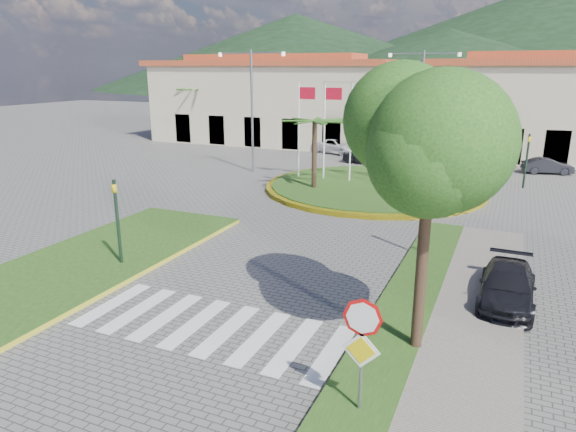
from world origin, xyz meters
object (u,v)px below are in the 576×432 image
at_px(roundabout_island, 374,187).
at_px(car_dark_b, 548,166).
at_px(stop_sign, 362,339).
at_px(white_van, 337,146).
at_px(car_dark_a, 364,156).
at_px(car_side_right, 507,286).
at_px(deciduous_tree, 431,147).

xyz_separation_m(roundabout_island, car_dark_b, (9.46, 9.30, 0.35)).
bearing_deg(stop_sign, white_van, 109.28).
height_order(car_dark_a, car_dark_b, car_dark_a).
xyz_separation_m(stop_sign, white_van, (-11.10, 31.72, -1.20)).
distance_m(car_dark_a, car_side_right, 23.52).
bearing_deg(stop_sign, roundabout_island, 103.73).
height_order(deciduous_tree, car_dark_a, deciduous_tree).
xyz_separation_m(stop_sign, car_side_right, (2.60, 6.92, -1.23)).
bearing_deg(car_side_right, deciduous_tree, -116.47).
bearing_deg(car_dark_a, roundabout_island, -152.37).
xyz_separation_m(deciduous_tree, white_van, (-11.70, 28.68, -4.58)).
bearing_deg(deciduous_tree, stop_sign, -101.18).
height_order(car_dark_a, car_side_right, car_side_right).
bearing_deg(roundabout_island, stop_sign, -76.27).
height_order(roundabout_island, white_van, roundabout_island).
relative_size(stop_sign, deciduous_tree, 0.39).
height_order(stop_sign, car_dark_a, stop_sign).
distance_m(white_van, car_dark_a, 4.97).
relative_size(stop_sign, white_van, 0.62).
xyz_separation_m(roundabout_island, deciduous_tree, (5.50, -17.00, 5.00)).
relative_size(deciduous_tree, car_side_right, 1.76).
height_order(stop_sign, car_dark_b, stop_sign).
bearing_deg(car_dark_b, car_dark_a, 81.98).
bearing_deg(deciduous_tree, white_van, 112.19).
bearing_deg(white_van, stop_sign, -142.34).
xyz_separation_m(car_dark_a, car_side_right, (10.36, -21.12, 0.03)).
relative_size(car_dark_b, car_side_right, 0.83).
bearing_deg(car_side_right, car_dark_a, 116.91).
xyz_separation_m(deciduous_tree, car_side_right, (2.00, 3.88, -4.62)).
xyz_separation_m(deciduous_tree, car_dark_b, (3.97, 26.30, -4.65)).
height_order(roundabout_island, car_side_right, roundabout_island).
bearing_deg(car_side_right, roundabout_island, 120.52).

